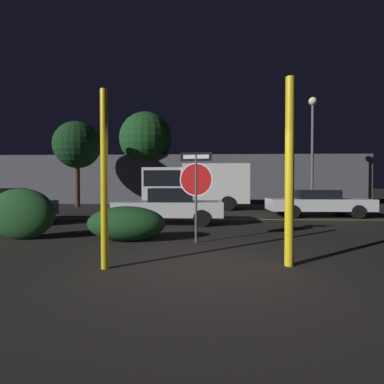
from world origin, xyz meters
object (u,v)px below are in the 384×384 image
Objects in this scene: yellow_pole_right at (290,172)px; delivery_truck at (194,184)px; tree_1 at (146,139)px; hedge_bush_0 at (21,214)px; hedge_bush_1 at (126,224)px; stop_sign at (196,180)px; yellow_pole_left at (104,179)px; tree_0 at (77,145)px; passing_car_3 at (317,203)px; passing_car_2 at (170,206)px; street_lamp at (312,133)px.

yellow_pole_right reaches higher than delivery_truck.
tree_1 is at bearing 36.57° from delivery_truck.
hedge_bush_0 is 2.88m from hedge_bush_1.
stop_sign is 0.73× the size of yellow_pole_left.
tree_0 is at bearing -133.31° from tree_1.
passing_car_3 is 14.82m from tree_1.
yellow_pole_right is 1.65× the size of hedge_bush_1.
hedge_bush_1 is (-3.56, 2.30, -1.24)m from yellow_pole_right.
passing_car_3 is at bearing -124.96° from delivery_truck.
yellow_pole_left is 1.70× the size of hedge_bush_0.
tree_0 reaches higher than hedge_bush_1.
yellow_pole_left is 0.75× the size of passing_car_2.
yellow_pole_left is 0.42× the size of tree_1.
delivery_truck is at bearing 99.29° from yellow_pole_right.
passing_car_3 is at bearing -44.95° from tree_1.
hedge_bush_0 is 0.44× the size of passing_car_2.
stop_sign is at bearing -74.90° from tree_1.
yellow_pole_left is at bearing 176.65° from passing_car_2.
yellow_pole_left is 0.92× the size of yellow_pole_right.
passing_car_2 is 0.72× the size of tree_0.
delivery_truck is at bearing 82.34° from hedge_bush_1.
tree_0 is 0.78× the size of tree_1.
delivery_truck is at bearing -11.16° from tree_0.
hedge_bush_1 is 0.35× the size of tree_0.
hedge_bush_0 is at bearing -57.59° from passing_car_3.
passing_car_3 is at bearing 52.03° from yellow_pole_left.
hedge_bush_0 is 0.89× the size of hedge_bush_1.
hedge_bush_1 is at bearing 147.11° from yellow_pole_right.
hedge_bush_0 is 13.15m from tree_0.
street_lamp is (11.49, 10.60, 3.92)m from hedge_bush_0.
hedge_bush_1 is 9.74m from passing_car_3.
tree_0 is at bearing 79.78° from delivery_truck.
passing_car_2 is 13.96m from tree_1.
hedge_bush_1 is (2.87, -0.10, -0.23)m from hedge_bush_0.
passing_car_3 is 0.74× the size of delivery_truck.
passing_car_2 is (0.45, 6.21, -0.88)m from yellow_pole_left.
yellow_pole_left is at bearing -83.52° from hedge_bush_1.
tree_1 is at bearing 15.66° from passing_car_2.
stop_sign is at bearing -39.09° from passing_car_3.
passing_car_2 is 11.31m from street_lamp.
street_lamp is (7.19, 0.02, 3.06)m from delivery_truck.
hedge_bush_0 is at bearing 158.78° from delivery_truck.
street_lamp reaches higher than hedge_bush_1.
passing_car_3 is (7.04, 9.02, -0.91)m from yellow_pole_left.
street_lamp reaches higher than passing_car_2.
stop_sign is 0.34× the size of street_lamp.
tree_1 reaches higher than street_lamp.
stop_sign reaches higher than passing_car_2.
passing_car_3 is (3.77, 8.71, -1.04)m from yellow_pole_right.
yellow_pole_right is at bearing -22.73° from passing_car_3.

